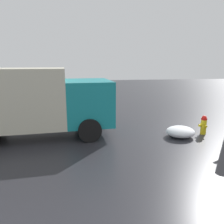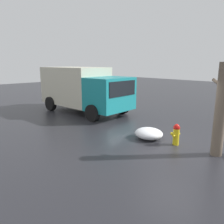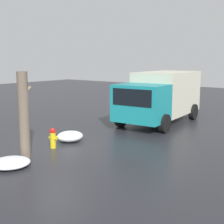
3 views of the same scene
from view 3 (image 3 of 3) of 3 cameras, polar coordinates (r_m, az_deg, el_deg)
ground_plane at (r=12.63m, az=-10.70°, el=-6.46°), size 60.00×60.00×0.00m
fire_hydrant at (r=12.52m, az=-10.74°, el=-4.63°), size 0.34×0.43×0.81m
tree_trunk at (r=11.30m, az=-15.83°, el=-0.56°), size 0.56×0.37×3.05m
delivery_truck at (r=17.28m, az=8.94°, el=3.04°), size 6.25×3.07×2.76m
snow_pile_by_hydrant at (r=10.79m, az=-18.06°, el=-8.81°), size 1.27×1.28×0.28m
snow_pile_curbside at (r=13.45m, az=-7.69°, el=-4.43°), size 1.16×1.06×0.43m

